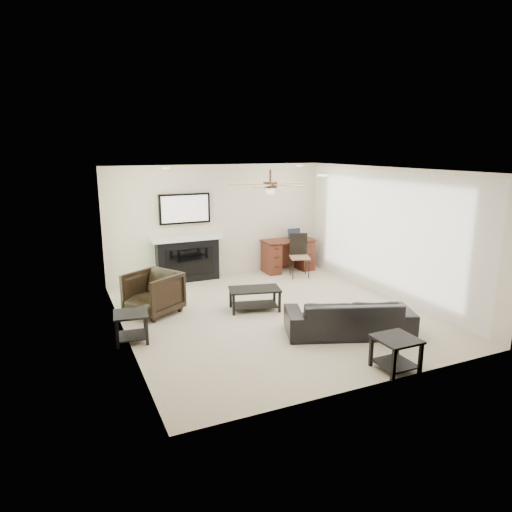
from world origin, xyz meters
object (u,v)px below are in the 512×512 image
(armchair, at_px, (153,293))
(fireplace_unit, at_px, (187,238))
(sofa, at_px, (349,316))
(desk, at_px, (288,255))
(coffee_table, at_px, (255,299))

(armchair, xyz_separation_m, fireplace_unit, (1.12, 1.73, 0.58))
(sofa, relative_size, armchair, 2.37)
(fireplace_unit, distance_m, desk, 2.46)
(fireplace_unit, bearing_deg, armchair, -123.03)
(sofa, height_order, armchair, armchair)
(fireplace_unit, xyz_separation_m, desk, (2.39, -0.15, -0.57))
(sofa, xyz_separation_m, armchair, (-2.60, 2.15, 0.09))
(desk, bearing_deg, armchair, -155.81)
(desk, bearing_deg, fireplace_unit, 176.42)
(armchair, relative_size, desk, 0.68)
(armchair, height_order, desk, desk)
(fireplace_unit, bearing_deg, desk, -3.58)
(sofa, height_order, fireplace_unit, fireplace_unit)
(coffee_table, bearing_deg, desk, 63.14)
(armchair, height_order, coffee_table, armchair)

